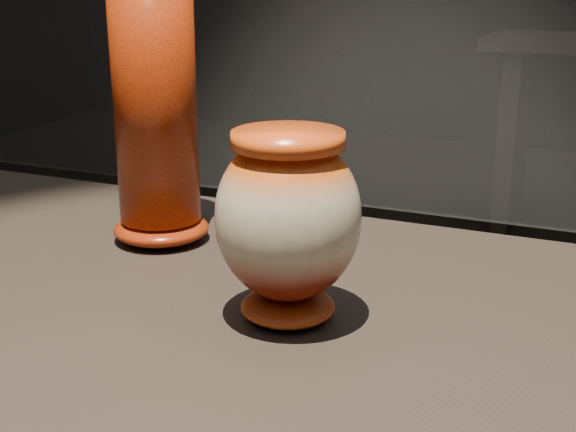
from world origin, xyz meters
name	(u,v)px	position (x,y,z in m)	size (l,w,h in m)	color
main_vase	(288,219)	(-0.07, 0.06, 1.00)	(0.15, 0.15, 0.19)	maroon
tall_vase	(155,95)	(-0.31, 0.21, 1.08)	(0.14, 0.14, 0.37)	#B62D0C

